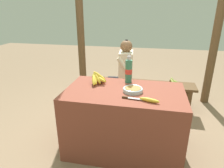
# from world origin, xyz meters

# --- Properties ---
(ground_plane) EXTENTS (12.00, 12.00, 0.00)m
(ground_plane) POSITION_xyz_m (0.00, 0.00, 0.00)
(ground_plane) COLOR #846B51
(market_counter) EXTENTS (1.20, 0.70, 0.70)m
(market_counter) POSITION_xyz_m (0.00, 0.00, 0.35)
(market_counter) COLOR brown
(market_counter) RESTS_ON ground_plane
(banana_bunch_ripe) EXTENTS (0.18, 0.31, 0.15)m
(banana_bunch_ripe) POSITION_xyz_m (-0.33, 0.16, 0.77)
(banana_bunch_ripe) COLOR #4C381E
(banana_bunch_ripe) RESTS_ON market_counter
(serving_bowl) EXTENTS (0.20, 0.20, 0.04)m
(serving_bowl) POSITION_xyz_m (0.09, -0.01, 0.72)
(serving_bowl) COLOR silver
(serving_bowl) RESTS_ON market_counter
(water_bottle) EXTENTS (0.08, 0.08, 0.33)m
(water_bottle) POSITION_xyz_m (0.01, 0.25, 0.84)
(water_bottle) COLOR #337556
(water_bottle) RESTS_ON market_counter
(loose_banana_front) EXTENTS (0.19, 0.08, 0.04)m
(loose_banana_front) POSITION_xyz_m (0.25, -0.22, 0.72)
(loose_banana_front) COLOR gold
(loose_banana_front) RESTS_ON market_counter
(knife) EXTENTS (0.19, 0.04, 0.02)m
(knife) POSITION_xyz_m (0.07, -0.19, 0.71)
(knife) COLOR #BCBCC1
(knife) RESTS_ON market_counter
(wooden_bench) EXTENTS (1.65, 0.32, 0.40)m
(wooden_bench) POSITION_xyz_m (0.10, 1.07, 0.34)
(wooden_bench) COLOR brown
(wooden_bench) RESTS_ON ground_plane
(seated_vendor) EXTENTS (0.42, 0.40, 1.06)m
(seated_vendor) POSITION_xyz_m (-0.17, 1.03, 0.60)
(seated_vendor) COLOR #232328
(seated_vendor) RESTS_ON ground_plane
(banana_bunch_green) EXTENTS (0.16, 0.28, 0.13)m
(banana_bunch_green) POSITION_xyz_m (0.58, 1.06, 0.46)
(banana_bunch_green) COLOR #4C381E
(banana_bunch_green) RESTS_ON wooden_bench
(support_post_near) EXTENTS (0.12, 0.12, 2.80)m
(support_post_near) POSITION_xyz_m (-0.97, 1.45, 1.40)
(support_post_near) COLOR brown
(support_post_near) RESTS_ON ground_plane
(support_post_far) EXTENTS (0.12, 0.12, 2.80)m
(support_post_far) POSITION_xyz_m (1.16, 1.45, 1.40)
(support_post_far) COLOR brown
(support_post_far) RESTS_ON ground_plane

